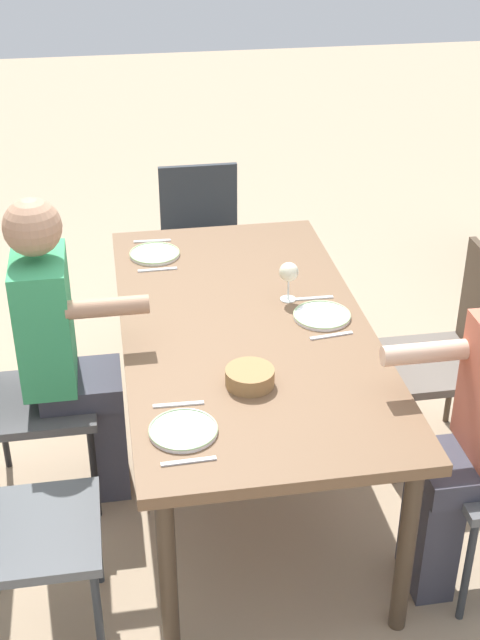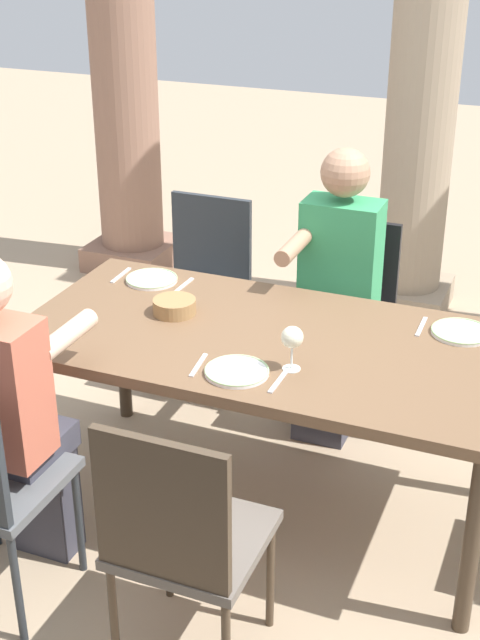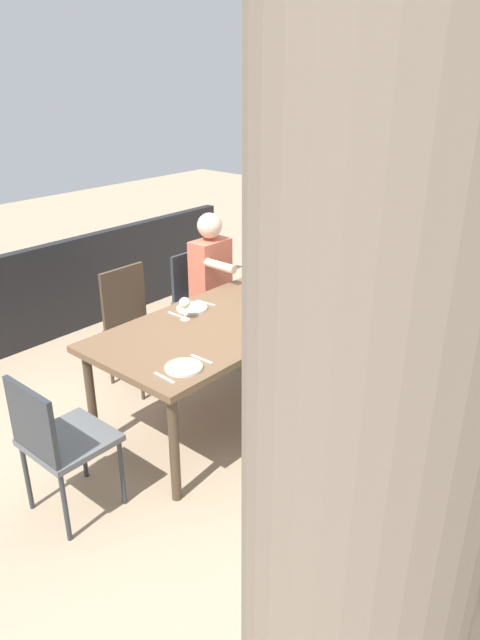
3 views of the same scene
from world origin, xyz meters
name	(u,v)px [view 2 (image 2 of 3)]	position (x,y,z in m)	size (l,w,h in m)	color
ground_plane	(265,503)	(0.00, 0.00, 0.00)	(16.00, 16.00, 0.00)	tan
dining_table	(267,352)	(0.00, 0.00, 0.70)	(1.88, 0.95, 0.77)	brown
chair_west_north	(203,281)	(-0.68, 0.90, 0.53)	(0.44, 0.44, 0.93)	#5B5E61
chair_mid_north	(346,306)	(0.06, 0.90, 0.52)	(0.44, 0.44, 0.91)	#4F4F50
chair_mid_south	(181,535)	(0.06, -0.90, 0.53)	(0.44, 0.44, 0.94)	#6A6158
diner_woman_green	(10,409)	(-0.67, -0.69, 0.69)	(0.35, 0.49, 1.28)	#3F3F4C
diner_man_white	(335,286)	(0.06, 0.69, 0.70)	(0.35, 0.50, 1.31)	#3F3F4C
stone_column_near	(123,61)	(-1.74, 2.11, 1.34)	(0.53, 0.53, 2.73)	#936B56
stone_column_centre	(426,59)	(0.11, 2.11, 1.47)	(0.50, 0.50, 2.98)	tan
plate_0	(152,279)	(-0.65, 0.31, 0.78)	(0.22, 0.22, 0.02)	white
fork_0	(121,275)	(-0.80, 0.31, 0.77)	(0.02, 0.17, 0.01)	silver
spoon_0	(183,286)	(-0.50, 0.31, 0.77)	(0.02, 0.17, 0.01)	silver
plate_1	(238,371)	(0.00, -0.31, 0.78)	(0.23, 0.23, 0.02)	white
wine_glass_1	(292,338)	(0.16, -0.21, 0.89)	(0.08, 0.08, 0.16)	white
fork_1	(198,365)	(-0.15, -0.31, 0.77)	(0.02, 0.17, 0.01)	silver
spoon_1	(279,381)	(0.15, -0.31, 0.77)	(0.02, 0.17, 0.01)	silver
plate_2	(461,332)	(0.67, 0.30, 0.78)	(0.23, 0.23, 0.02)	white
fork_2	(421,327)	(0.52, 0.30, 0.77)	(0.02, 0.17, 0.01)	silver
bread_basket	(174,306)	(-0.41, 0.05, 0.80)	(0.17, 0.17, 0.06)	#9E7547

